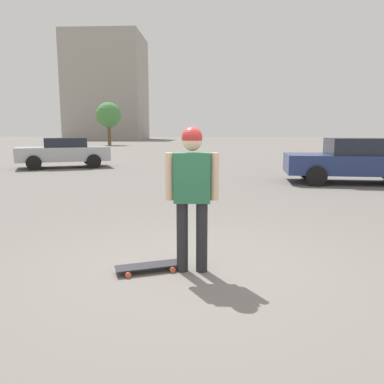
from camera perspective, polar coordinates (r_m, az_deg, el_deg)
name	(u,v)px	position (r m, az deg, el deg)	size (l,w,h in m)	color
ground_plane	(192,271)	(4.53, 0.00, -11.92)	(220.00, 220.00, 0.00)	slate
person	(192,185)	(4.27, 0.00, 1.00)	(0.24, 0.61, 1.69)	#262628
skateboard	(148,266)	(4.53, -6.66, -11.15)	(0.49, 0.80, 0.08)	#232328
car_parked_near	(357,160)	(13.05, 23.83, 4.47)	(2.38, 4.52, 1.43)	navy
car_parked_far	(64,152)	(18.19, -18.97, 5.81)	(3.32, 4.42, 1.35)	#ADB2B7
building_block_distant	(107,88)	(83.58, -12.77, 15.15)	(13.51, 15.29, 21.24)	#9E998E
tree_distant	(109,115)	(47.03, -12.60, 11.34)	(3.03, 3.03, 5.12)	brown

